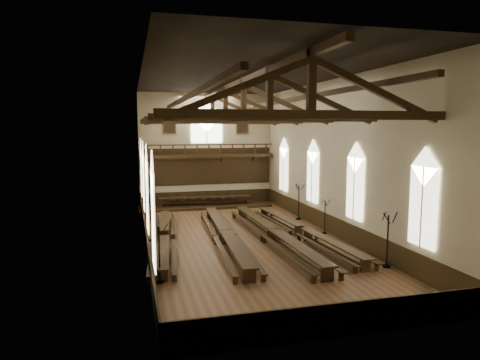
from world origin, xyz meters
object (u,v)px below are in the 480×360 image
at_px(high_table, 205,198).
at_px(refectory_row_b, 225,233).
at_px(refectory_row_a, 164,236).
at_px(candelabrum_left_far, 148,208).
at_px(candelabrum_left_mid, 152,227).
at_px(refectory_row_d, 303,230).
at_px(candelabrum_right_far, 299,209).
at_px(dais, 205,206).
at_px(candelabrum_right_near, 387,251).
at_px(refectory_row_c, 274,232).
at_px(candelabrum_left_near, 160,265).
at_px(candelabrum_right_mid, 325,223).

bearing_deg(high_table, refectory_row_b, -93.72).
distance_m(refectory_row_a, high_table, 12.04).
bearing_deg(high_table, candelabrum_left_far, -141.73).
bearing_deg(candelabrum_left_mid, refectory_row_d, -10.17).
bearing_deg(refectory_row_a, candelabrum_left_mid, 129.63).
bearing_deg(candelabrum_left_mid, high_table, 63.87).
bearing_deg(candelabrum_right_far, refectory_row_b, -143.38).
xyz_separation_m(dais, candelabrum_right_near, (6.02, -18.38, 0.75)).
xyz_separation_m(refectory_row_b, refectory_row_d, (4.96, -0.19, -0.04)).
relative_size(refectory_row_c, candelabrum_left_far, 5.32).
xyz_separation_m(high_table, candelabrum_right_far, (6.02, -6.80, 0.02)).
height_order(high_table, candelabrum_left_far, candelabrum_left_far).
relative_size(refectory_row_d, candelabrum_left_near, 5.21).
height_order(candelabrum_left_far, candelabrum_right_far, candelabrum_left_far).
bearing_deg(refectory_row_d, candelabrum_left_mid, 169.83).
bearing_deg(candelabrum_left_mid, refectory_row_a, -50.37).
bearing_deg(high_table, candelabrum_left_mid, -116.13).
relative_size(dais, candelabrum_right_mid, 4.93).
relative_size(candelabrum_left_near, candelabrum_right_mid, 1.18).
height_order(refectory_row_d, candelabrum_right_far, candelabrum_right_far).
bearing_deg(candelabrum_right_near, candelabrum_left_far, 127.68).
relative_size(refectory_row_d, candelabrum_right_mid, 6.15).
xyz_separation_m(refectory_row_c, candelabrum_right_far, (3.89, 5.61, 0.25)).
distance_m(refectory_row_b, candelabrum_right_near, 9.43).
relative_size(refectory_row_a, candelabrum_left_near, 5.06).
xyz_separation_m(refectory_row_b, candelabrum_right_mid, (6.79, 0.53, 0.14)).
distance_m(high_table, candelabrum_left_near, 18.48).
height_order(refectory_row_b, refectory_row_d, refectory_row_b).
height_order(refectory_row_a, candelabrum_right_far, candelabrum_right_far).
bearing_deg(candelabrum_right_near, refectory_row_b, 136.05).
xyz_separation_m(refectory_row_a, candelabrum_right_mid, (10.40, -0.10, 0.21)).
bearing_deg(high_table, candelabrum_left_near, -105.97).
xyz_separation_m(refectory_row_a, high_table, (4.39, 11.21, 0.33)).
distance_m(dais, high_table, 0.73).
relative_size(refectory_row_c, candelabrum_right_far, 5.43).
xyz_separation_m(high_table, candelabrum_left_near, (-5.08, -17.76, 0.00)).
distance_m(refectory_row_a, refectory_row_d, 8.62).
xyz_separation_m(refectory_row_a, refectory_row_b, (3.62, -0.63, 0.07)).
relative_size(refectory_row_d, candelabrum_right_near, 5.09).
xyz_separation_m(candelabrum_left_near, candelabrum_left_mid, (-0.00, 7.40, 0.01)).
xyz_separation_m(refectory_row_c, candelabrum_right_near, (3.89, -5.98, 0.25)).
height_order(refectory_row_b, candelabrum_right_far, candelabrum_right_far).
bearing_deg(candelabrum_right_near, candelabrum_right_mid, 90.00).
bearing_deg(candelabrum_left_near, candelabrum_right_far, 44.66).
distance_m(refectory_row_b, refectory_row_d, 4.96).
bearing_deg(candelabrum_right_mid, high_table, 118.00).
relative_size(high_table, candelabrum_left_mid, 2.89).
xyz_separation_m(refectory_row_a, candelabrum_left_near, (-0.70, -6.56, 0.34)).
distance_m(refectory_row_a, candelabrum_right_mid, 10.40).
bearing_deg(refectory_row_b, refectory_row_a, 170.09).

